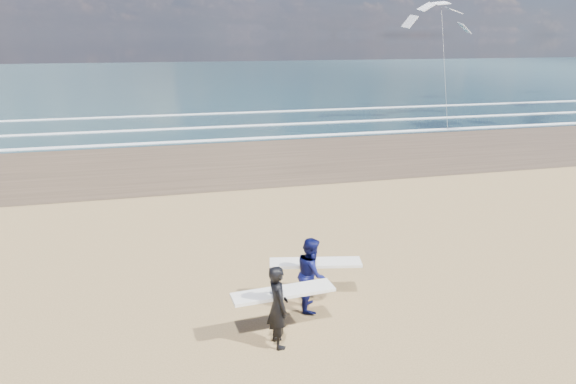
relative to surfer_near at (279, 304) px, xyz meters
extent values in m
cube|color=#473625|center=(19.64, 17.21, -0.91)|extent=(220.00, 12.00, 0.01)
cube|color=#193037|center=(19.64, 71.21, -0.91)|extent=(220.00, 100.00, 0.02)
cube|color=white|center=(19.64, 22.01, -0.86)|extent=(220.00, 0.50, 0.05)
cube|color=white|center=(19.64, 26.71, -0.86)|extent=(220.00, 0.50, 0.05)
cube|color=white|center=(19.64, 33.21, -0.86)|extent=(220.00, 0.50, 0.05)
imported|color=black|center=(-0.03, -0.05, -0.02)|extent=(0.50, 0.70, 1.79)
cube|color=white|center=(0.17, 0.30, 0.10)|extent=(2.23, 0.69, 0.07)
imported|color=#0C1048|center=(1.09, 1.27, -0.03)|extent=(0.85, 0.99, 1.76)
cube|color=white|center=(1.29, 1.62, 0.06)|extent=(2.26, 0.97, 0.07)
cube|color=slate|center=(16.99, 21.95, -0.86)|extent=(0.12, 0.12, 0.10)
camera|label=1|loc=(-2.10, -9.17, 5.30)|focal=32.00mm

